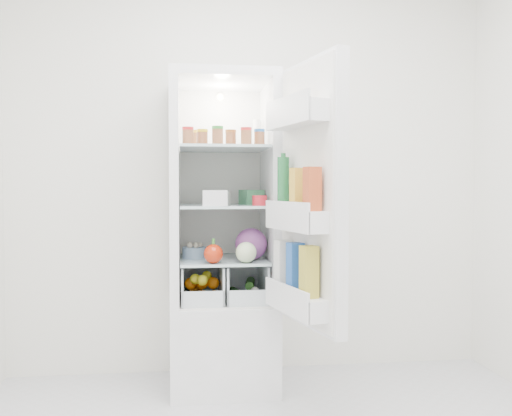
{
  "coord_description": "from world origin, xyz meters",
  "views": [
    {
      "loc": [
        -0.42,
        -2.09,
        1.16
      ],
      "look_at": [
        -0.04,
        0.95,
        1.05
      ],
      "focal_mm": 40.0,
      "sensor_mm": 36.0,
      "label": 1
    }
  ],
  "objects": [
    {
      "name": "squeeze_bottle",
      "position": [
        0.01,
        1.3,
        1.47
      ],
      "size": [
        0.05,
        0.05,
        0.17
      ],
      "primitive_type": "cylinder",
      "rotation": [
        0.0,
        0.0,
        0.05
      ],
      "color": "white",
      "rests_on": "shelf_top"
    },
    {
      "name": "tin_red",
      "position": [
        -0.01,
        1.05,
        1.09
      ],
      "size": [
        0.11,
        0.11,
        0.06
      ],
      "primitive_type": "cylinder",
      "rotation": [
        0.0,
        0.0,
        -0.42
      ],
      "color": "red",
      "rests_on": "shelf_mid"
    },
    {
      "name": "room_walls",
      "position": [
        0.0,
        0.0,
        1.59
      ],
      "size": [
        3.02,
        3.02,
        2.61
      ],
      "color": "white",
      "rests_on": "ground"
    },
    {
      "name": "shelf_mid",
      "position": [
        -0.2,
        1.19,
        1.05
      ],
      "size": [
        0.49,
        0.53,
        0.02
      ],
      "primitive_type": "cube",
      "color": "silver",
      "rests_on": "refrigerator"
    },
    {
      "name": "tub_white",
      "position": [
        -0.25,
        0.99,
        1.1
      ],
      "size": [
        0.15,
        0.15,
        0.08
      ],
      "primitive_type": "cube",
      "rotation": [
        0.0,
        0.0,
        -0.13
      ],
      "color": "silver",
      "rests_on": "shelf_mid"
    },
    {
      "name": "crisper_right",
      "position": [
        -0.08,
        1.19,
        0.61
      ],
      "size": [
        0.23,
        0.46,
        0.22
      ],
      "primitive_type": null,
      "color": "silver",
      "rests_on": "refrigerator"
    },
    {
      "name": "shelf_top",
      "position": [
        -0.2,
        1.19,
        1.38
      ],
      "size": [
        0.49,
        0.53,
        0.02
      ],
      "primitive_type": "cube",
      "color": "silver",
      "rests_on": "refrigerator"
    },
    {
      "name": "condiment_jars",
      "position": [
        -0.22,
        1.1,
        1.43
      ],
      "size": [
        0.46,
        0.32,
        0.08
      ],
      "color": "#B21919",
      "rests_on": "shelf_top"
    },
    {
      "name": "fridge_door",
      "position": [
        0.17,
        0.62,
        1.09
      ],
      "size": [
        0.29,
        0.6,
        1.3
      ],
      "rotation": [
        0.0,
        0.0,
        1.8
      ],
      "color": "white",
      "rests_on": "refrigerator"
    },
    {
      "name": "crisper_left",
      "position": [
        -0.32,
        1.19,
        0.61
      ],
      "size": [
        0.23,
        0.46,
        0.22
      ],
      "primitive_type": null,
      "color": "silver",
      "rests_on": "refrigerator"
    },
    {
      "name": "tub_green",
      "position": [
        -0.03,
        1.23,
        1.1
      ],
      "size": [
        0.14,
        0.17,
        0.09
      ],
      "primitive_type": "cube",
      "rotation": [
        0.0,
        0.0,
        0.25
      ],
      "color": "#3C8454",
      "rests_on": "shelf_mid"
    },
    {
      "name": "shelf_low",
      "position": [
        -0.2,
        1.19,
        0.74
      ],
      "size": [
        0.49,
        0.53,
        0.01
      ],
      "primitive_type": "cube",
      "color": "silver",
      "rests_on": "refrigerator"
    },
    {
      "name": "veg_pile",
      "position": [
        -0.07,
        1.18,
        0.56
      ],
      "size": [
        0.16,
        0.3,
        0.1
      ],
      "color": "#234B19",
      "rests_on": "refrigerator"
    },
    {
      "name": "salad_bag",
      "position": [
        -0.09,
        0.97,
        0.8
      ],
      "size": [
        0.11,
        0.11,
        0.11
      ],
      "primitive_type": "sphere",
      "color": "beige",
      "rests_on": "shelf_low"
    },
    {
      "name": "citrus_pile",
      "position": [
        -0.33,
        1.15,
        0.59
      ],
      "size": [
        0.2,
        0.31,
        0.16
      ],
      "color": "orange",
      "rests_on": "refrigerator"
    },
    {
      "name": "red_cabbage",
      "position": [
        -0.05,
        1.09,
        0.84
      ],
      "size": [
        0.18,
        0.18,
        0.18
      ],
      "primitive_type": "sphere",
      "color": "#591E50",
      "rests_on": "shelf_low"
    },
    {
      "name": "tub_cream",
      "position": [
        -0.24,
        1.13,
        1.1
      ],
      "size": [
        0.16,
        0.16,
        0.08
      ],
      "primitive_type": "cube",
      "rotation": [
        0.0,
        0.0,
        -0.26
      ],
      "color": "silver",
      "rests_on": "shelf_mid"
    },
    {
      "name": "refrigerator",
      "position": [
        -0.2,
        1.25,
        0.67
      ],
      "size": [
        0.6,
        0.6,
        1.8
      ],
      "color": "white",
      "rests_on": "ground"
    },
    {
      "name": "bell_pepper",
      "position": [
        -0.27,
        0.97,
        0.8
      ],
      "size": [
        0.1,
        0.1,
        0.1
      ],
      "primitive_type": "sphere",
      "color": "#B4240B",
      "rests_on": "shelf_low"
    },
    {
      "name": "mushroom_bowl",
      "position": [
        -0.36,
        1.22,
        0.78
      ],
      "size": [
        0.16,
        0.16,
        0.06
      ],
      "primitive_type": "cylinder",
      "rotation": [
        0.0,
        0.0,
        0.22
      ],
      "color": "#7F9DBD",
      "rests_on": "shelf_low"
    }
  ]
}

